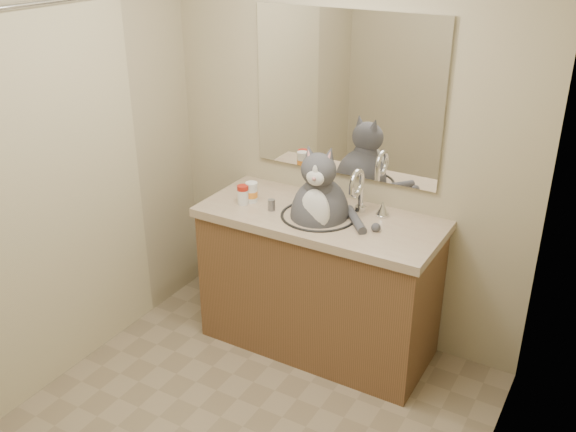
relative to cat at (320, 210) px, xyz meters
The scene contains 8 objects.
room 0.99m from the cat, 90.45° to the right, with size 2.22×2.52×2.42m.
vanity 0.45m from the cat, 106.05° to the left, with size 1.34×0.59×1.12m.
mirror 0.63m from the cat, 91.44° to the left, with size 1.10×0.02×0.90m, color white.
shower_curtain 1.36m from the cat, 141.54° to the right, with size 0.02×1.30×1.93m.
cat is the anchor object (origin of this frame).
pill_bottle_redcap 0.46m from the cat, behind, with size 0.08×0.08×0.11m.
pill_bottle_orange 0.43m from the cat, behind, with size 0.09×0.09×0.12m.
grey_canister 0.27m from the cat, 167.46° to the right, with size 0.05×0.05×0.06m.
Camera 1 is at (1.43, -1.87, 2.32)m, focal length 40.00 mm.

